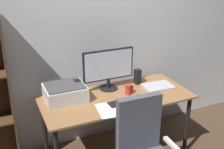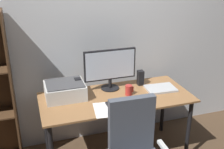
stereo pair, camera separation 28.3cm
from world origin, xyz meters
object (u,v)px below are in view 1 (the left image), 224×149
object	(u,v)px
desk	(117,104)
speaker_left	(77,87)
coffee_mug	(128,89)
laptop	(158,86)
speaker_right	(137,77)
monitor	(108,67)
keyboard	(123,102)
mouse	(140,98)
printer	(65,92)

from	to	relation	value
desk	speaker_left	bearing A→B (deg)	150.84
coffee_mug	laptop	bearing A→B (deg)	1.93
speaker_left	speaker_right	size ratio (longest dim) A/B	1.00
monitor	keyboard	size ratio (longest dim) A/B	1.97
desk	laptop	world-z (taller)	laptop
keyboard	speaker_right	distance (m)	0.52
desk	speaker_right	size ratio (longest dim) A/B	9.21
speaker_left	speaker_right	xyz separation A→B (m)	(0.72, 0.00, 0.00)
speaker_right	desk	bearing A→B (deg)	-150.69
mouse	speaker_right	size ratio (longest dim) A/B	0.56
monitor	speaker_right	world-z (taller)	monitor
keyboard	mouse	xyz separation A→B (m)	(0.20, 0.00, 0.01)
speaker_left	speaker_right	distance (m)	0.72
speaker_left	desk	bearing A→B (deg)	-29.16
mouse	laptop	distance (m)	0.38
keyboard	speaker_left	size ratio (longest dim) A/B	1.71
coffee_mug	speaker_left	world-z (taller)	speaker_left
monitor	speaker_left	distance (m)	0.40
desk	monitor	bearing A→B (deg)	90.32
mouse	speaker_right	world-z (taller)	speaker_right
monitor	desk	bearing A→B (deg)	-89.68
keyboard	coffee_mug	bearing A→B (deg)	46.81
coffee_mug	speaker_left	size ratio (longest dim) A/B	0.64
monitor	coffee_mug	xyz separation A→B (m)	(0.14, -0.21, -0.20)
laptop	speaker_right	bearing A→B (deg)	134.90
keyboard	speaker_left	bearing A→B (deg)	132.58
keyboard	mouse	world-z (taller)	mouse
speaker_right	mouse	bearing A→B (deg)	-115.14
speaker_right	monitor	bearing A→B (deg)	178.74
speaker_left	speaker_right	bearing A→B (deg)	0.00
mouse	speaker_right	xyz separation A→B (m)	(0.17, 0.36, 0.07)
keyboard	printer	bearing A→B (deg)	146.29
keyboard	printer	world-z (taller)	printer
monitor	mouse	distance (m)	0.48
coffee_mug	laptop	distance (m)	0.38
monitor	printer	xyz separation A→B (m)	(-0.50, -0.06, -0.18)
desk	monitor	distance (m)	0.40
speaker_left	printer	world-z (taller)	speaker_left
mouse	laptop	world-z (taller)	mouse
desk	coffee_mug	xyz separation A→B (m)	(0.14, 0.00, 0.14)
laptop	printer	world-z (taller)	printer
monitor	speaker_left	world-z (taller)	monitor
coffee_mug	speaker_right	size ratio (longest dim) A/B	0.64
keyboard	speaker_right	xyz separation A→B (m)	(0.37, 0.36, 0.08)
speaker_left	speaker_right	world-z (taller)	same
desk	laptop	distance (m)	0.53
mouse	speaker_right	distance (m)	0.41
monitor	speaker_right	distance (m)	0.40
monitor	laptop	bearing A→B (deg)	-20.29
monitor	mouse	size ratio (longest dim) A/B	5.94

